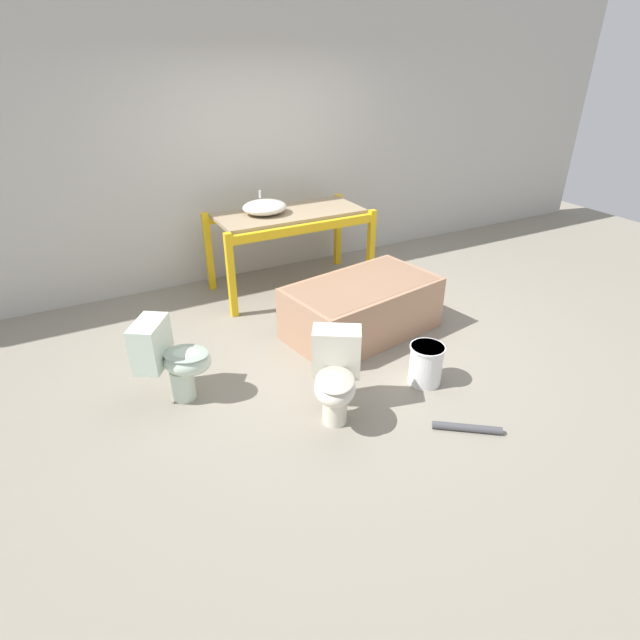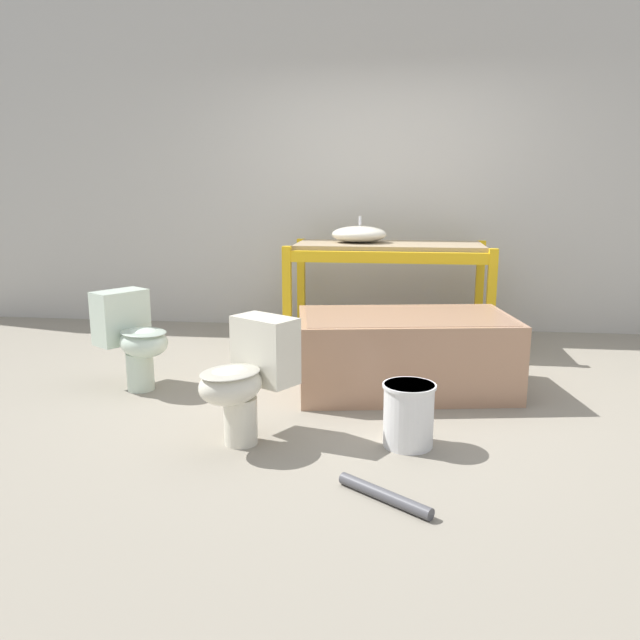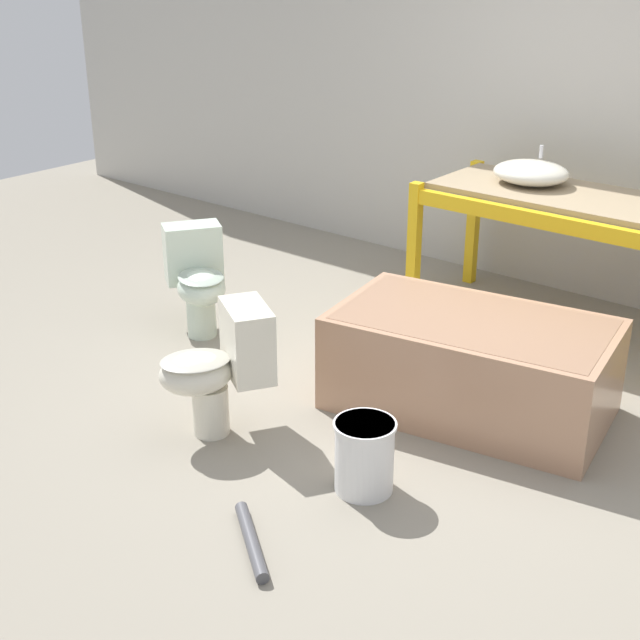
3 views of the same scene
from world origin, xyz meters
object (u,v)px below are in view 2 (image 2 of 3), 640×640
object	(u,v)px
bucket_white	(409,414)
bathtub_main	(405,347)
sink_basin	(359,234)
toilet_near	(133,335)
toilet_far	(248,374)

from	to	relation	value
bucket_white	bathtub_main	bearing A→B (deg)	91.13
sink_basin	bathtub_main	bearing A→B (deg)	-73.13
bathtub_main	toilet_near	distance (m)	1.84
toilet_far	bucket_white	xyz separation A→B (m)	(0.86, 0.03, -0.20)
bucket_white	toilet_near	bearing A→B (deg)	157.82
toilet_far	bucket_white	size ratio (longest dim) A/B	1.94
toilet_near	bucket_white	bearing A→B (deg)	-78.48
sink_basin	toilet_near	size ratio (longest dim) A/B	0.71
bathtub_main	toilet_far	xyz separation A→B (m)	(-0.84, -0.98, 0.08)
bathtub_main	toilet_near	bearing A→B (deg)	176.52
bathtub_main	toilet_near	size ratio (longest dim) A/B	2.30
sink_basin	bucket_white	world-z (taller)	sink_basin
sink_basin	toilet_far	distance (m)	2.42
bucket_white	sink_basin	bearing A→B (deg)	100.49
toilet_near	toilet_far	bearing A→B (deg)	-94.73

